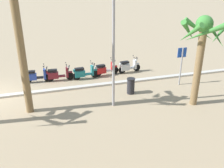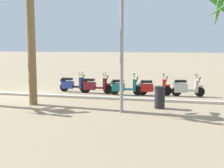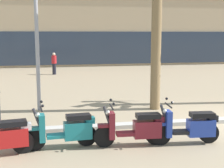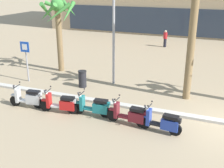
% 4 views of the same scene
% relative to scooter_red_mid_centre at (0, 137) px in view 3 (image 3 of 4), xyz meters
% --- Properties ---
extents(scooter_red_mid_centre, '(1.81, 0.63, 1.17)m').
position_rel_scooter_red_mid_centre_xyz_m(scooter_red_mid_centre, '(0.00, 0.00, 0.00)').
color(scooter_red_mid_centre, black).
rests_on(scooter_red_mid_centre, ground).
extents(scooter_teal_second_in_line, '(1.79, 0.56, 1.17)m').
position_rel_scooter_red_mid_centre_xyz_m(scooter_teal_second_in_line, '(1.53, 0.26, 0.01)').
color(scooter_teal_second_in_line, black).
rests_on(scooter_teal_second_in_line, ground).
extents(scooter_maroon_lead_nearest, '(1.83, 0.56, 1.17)m').
position_rel_scooter_red_mid_centre_xyz_m(scooter_maroon_lead_nearest, '(3.24, 0.09, 0.00)').
color(scooter_maroon_lead_nearest, black).
rests_on(scooter_maroon_lead_nearest, ground).
extents(scooter_blue_far_back, '(1.79, 0.56, 1.17)m').
position_rel_scooter_red_mid_centre_xyz_m(scooter_blue_far_back, '(4.64, -0.05, 0.00)').
color(scooter_blue_far_back, black).
rests_on(scooter_blue_far_back, ground).
extents(pedestrian_window_shopping, '(0.34, 0.34, 1.52)m').
position_rel_scooter_red_mid_centre_xyz_m(pedestrian_window_shopping, '(1.47, 15.22, 0.35)').
color(pedestrian_window_shopping, black).
rests_on(pedestrian_window_shopping, ground).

